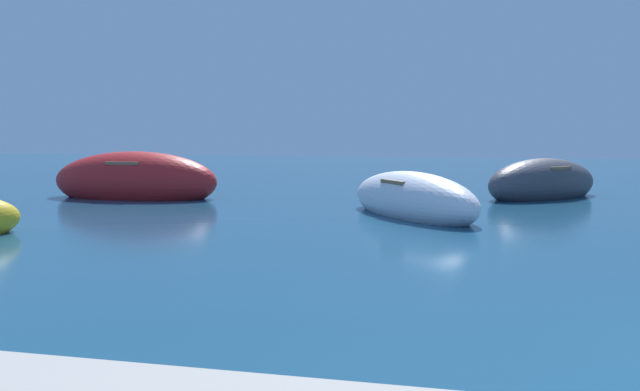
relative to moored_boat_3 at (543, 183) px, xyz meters
name	(u,v)px	position (x,y,z in m)	size (l,w,h in m)	color
moored_boat_3	(543,183)	(0.00, 0.00, 0.00)	(3.98, 4.14, 1.43)	#3F3F47
moored_boat_4	(413,200)	(-3.20, -4.89, -0.04)	(3.90, 4.40, 1.29)	white
moored_boat_5	(135,181)	(-11.20, -2.70, 0.07)	(4.89, 1.94, 1.69)	#B21E1E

